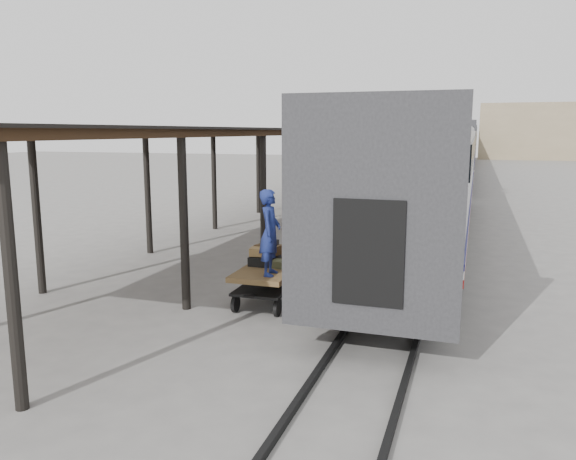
# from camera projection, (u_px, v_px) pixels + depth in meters

# --- Properties ---
(ground) EXTENTS (160.00, 160.00, 0.00)m
(ground) POSITION_uv_depth(u_px,v_px,m) (271.00, 291.00, 14.41)
(ground) COLOR slate
(ground) RESTS_ON ground
(train) EXTENTS (3.45, 76.01, 4.01)m
(train) POSITION_uv_depth(u_px,v_px,m) (455.00, 148.00, 44.51)
(train) COLOR silver
(train) RESTS_ON ground
(canopy) EXTENTS (4.90, 64.30, 4.15)m
(canopy) POSITION_uv_depth(u_px,v_px,m) (347.00, 132.00, 37.19)
(canopy) COLOR #422B19
(canopy) RESTS_ON ground
(rails) EXTENTS (1.54, 150.00, 0.12)m
(rails) POSITION_uv_depth(u_px,v_px,m) (454.00, 181.00, 45.16)
(rails) COLOR black
(rails) RESTS_ON ground
(building_far) EXTENTS (18.00, 10.00, 8.00)m
(building_far) POSITION_uv_depth(u_px,v_px,m) (544.00, 131.00, 82.21)
(building_far) COLOR tan
(building_far) RESTS_ON ground
(building_left) EXTENTS (12.00, 8.00, 6.00)m
(building_left) POSITION_uv_depth(u_px,v_px,m) (384.00, 138.00, 93.60)
(building_left) COLOR tan
(building_left) RESTS_ON ground
(baggage_cart) EXTENTS (1.30, 2.42, 0.86)m
(baggage_cart) POSITION_uv_depth(u_px,v_px,m) (270.00, 276.00, 13.35)
(baggage_cart) COLOR brown
(baggage_cart) RESTS_ON ground
(suitcase_stack) EXTENTS (1.23, 1.07, 0.56)m
(suitcase_stack) POSITION_uv_depth(u_px,v_px,m) (272.00, 256.00, 13.66)
(suitcase_stack) COLOR #313234
(suitcase_stack) RESTS_ON baggage_cart
(luggage_tug) EXTENTS (1.38, 1.81, 1.42)m
(luggage_tug) POSITION_uv_depth(u_px,v_px,m) (352.00, 194.00, 30.84)
(luggage_tug) COLOR maroon
(luggage_tug) RESTS_ON ground
(porter) EXTENTS (0.55, 0.76, 1.93)m
(porter) POSITION_uv_depth(u_px,v_px,m) (270.00, 233.00, 12.46)
(porter) COLOR navy
(porter) RESTS_ON baggage_cart
(pedestrian) EXTENTS (0.94, 0.53, 1.52)m
(pedestrian) POSITION_uv_depth(u_px,v_px,m) (334.00, 200.00, 27.29)
(pedestrian) COLOR black
(pedestrian) RESTS_ON ground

